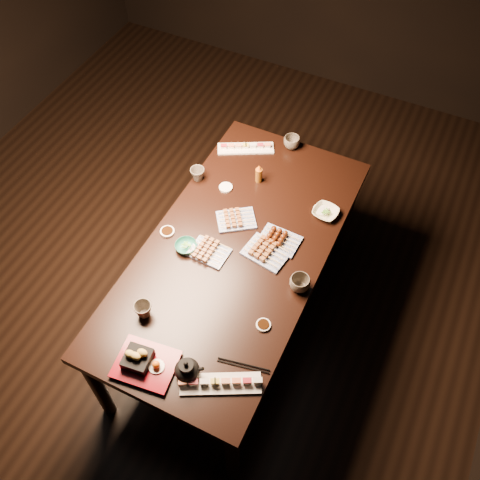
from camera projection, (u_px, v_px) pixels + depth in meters
name	position (u px, v px, depth m)	size (l,w,h in m)	color
ground	(177.00, 283.00, 3.55)	(5.00, 5.00, 0.00)	black
dining_table	(236.00, 287.00, 3.10)	(0.90, 1.80, 0.75)	black
sushi_platter_near	(220.00, 382.00, 2.34)	(0.36, 0.10, 0.04)	white
sushi_platter_far	(246.00, 147.00, 3.23)	(0.34, 0.09, 0.04)	white
yakitori_plate_center	(209.00, 250.00, 2.76)	(0.20, 0.15, 0.05)	#828EB6
yakitori_plate_right	(266.00, 250.00, 2.76)	(0.22, 0.16, 0.06)	#828EB6
yakitori_plate_left	(236.00, 218.00, 2.89)	(0.20, 0.15, 0.05)	#828EB6
tsukune_plate	(279.00, 238.00, 2.81)	(0.21, 0.15, 0.05)	#828EB6
edamame_bowl_green	(186.00, 247.00, 2.78)	(0.12, 0.12, 0.04)	#287C66
edamame_bowl_cream	(325.00, 212.00, 2.92)	(0.14, 0.14, 0.03)	beige
tempura_tray	(145.00, 361.00, 2.37)	(0.27, 0.22, 0.10)	black
teacup_near_left	(143.00, 310.00, 2.53)	(0.09, 0.09, 0.08)	#50483D
teacup_mid_right	(300.00, 283.00, 2.62)	(0.10, 0.10, 0.08)	#50483D
teacup_far_left	(198.00, 174.00, 3.06)	(0.08, 0.08, 0.08)	#50483D
teacup_far_right	(292.00, 142.00, 3.22)	(0.10, 0.10, 0.08)	#50483D
teapot	(187.00, 369.00, 2.34)	(0.13, 0.13, 0.11)	black
condiment_bottle	(259.00, 173.00, 3.04)	(0.04, 0.04, 0.12)	brown
sauce_dish_west	(167.00, 232.00, 2.86)	(0.08, 0.08, 0.01)	white
sauce_dish_east	(321.00, 210.00, 2.95)	(0.09, 0.09, 0.02)	white
sauce_dish_se	(263.00, 325.00, 2.52)	(0.07, 0.07, 0.01)	white
sauce_dish_nw	(226.00, 188.00, 3.05)	(0.08, 0.08, 0.01)	white
chopsticks_near	(145.00, 367.00, 2.40)	(0.25, 0.02, 0.01)	black
chopsticks_se	(243.00, 365.00, 2.41)	(0.24, 0.02, 0.01)	black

